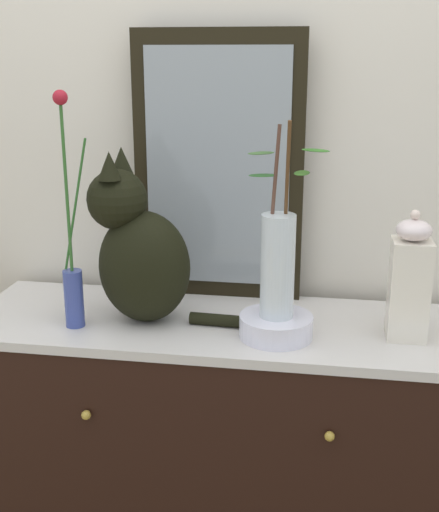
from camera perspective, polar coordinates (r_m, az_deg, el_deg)
wall_back at (r=1.93m, az=1.44°, el=11.55°), size 4.40×0.08×2.60m
sideboard at (r=1.95m, az=-0.00°, el=-16.62°), size 1.35×0.46×0.81m
mirror_leaning at (r=1.85m, az=-0.13°, el=7.56°), size 0.48×0.03×0.75m
cat_sitting at (r=1.72m, az=-7.00°, el=0.46°), size 0.41×0.20×0.45m
vase_slim_green at (r=1.72m, az=-12.60°, el=-1.26°), size 0.08×0.05×0.60m
bowl_porcelain at (r=1.66m, az=4.90°, el=-6.06°), size 0.18×0.18×0.06m
vase_glass_clear at (r=1.60m, az=5.06°, el=-0.45°), size 0.20×0.10×0.48m
jar_lidded_porcelain at (r=1.68m, az=16.09°, el=-2.09°), size 0.10×0.10×0.33m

